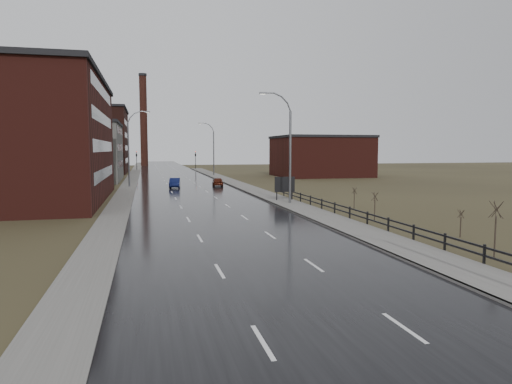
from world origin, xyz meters
TOP-DOWN VIEW (x-y plane):
  - road at (0.00, 60.00)m, footprint 14.00×300.00m
  - sidewalk_right at (8.60, 35.00)m, footprint 3.20×180.00m
  - curb_right at (7.08, 35.00)m, footprint 0.16×180.00m
  - sidewalk_left at (-8.20, 60.00)m, footprint 2.40×260.00m
  - warehouse_mid at (-17.99, 78.00)m, footprint 16.32×20.40m
  - warehouse_far at (-22.99, 108.00)m, footprint 26.52×24.48m
  - building_right at (30.30, 82.00)m, footprint 18.36×16.32m
  - smokestack at (-6.00, 150.00)m, footprint 2.70×2.70m
  - streetlight_right_mid at (8.50, 36.00)m, footprint 3.36×0.28m
  - streetlight_left at (-7.70, 62.00)m, footprint 3.36×0.28m
  - streetlight_right_far at (8.50, 90.00)m, footprint 3.36×0.28m
  - guardrail at (10.30, 18.31)m, footprint 0.10×53.05m
  - shrub_c at (11.94, 11.22)m, footprint 0.71×0.75m
  - shrub_d at (14.13, 16.69)m, footprint 0.43×0.45m
  - shrub_e at (11.97, 24.03)m, footprint 0.55×0.58m
  - shrub_f at (13.76, 31.38)m, footprint 0.49×0.52m
  - billboard at (9.10, 38.83)m, footprint 2.27×0.17m
  - traffic_light_left at (-8.00, 120.00)m, footprint 0.58×2.73m
  - traffic_light_right at (8.00, 120.00)m, footprint 0.58×2.73m
  - car_near at (-1.45, 59.37)m, footprint 1.92×4.38m
  - car_far at (5.15, 60.82)m, footprint 1.98×4.08m

SIDE VIEW (x-z plane):
  - road at x=0.00m, z-range 0.00..0.06m
  - sidewalk_left at x=-8.20m, z-range 0.00..0.12m
  - sidewalk_right at x=8.60m, z-range 0.00..0.18m
  - curb_right at x=7.08m, z-range 0.00..0.18m
  - car_far at x=5.15m, z-range 0.00..1.34m
  - car_near at x=-1.45m, z-range 0.00..1.40m
  - guardrail at x=10.30m, z-range 0.16..1.26m
  - shrub_d at x=14.13m, z-range 0.05..1.85m
  - shrub_f at x=13.76m, z-range 0.06..2.12m
  - shrub_e at x=11.97m, z-range 0.07..2.37m
  - shrub_c at x=11.94m, z-range 0.10..3.12m
  - billboard at x=9.10m, z-range 0.45..3.15m
  - building_right at x=30.30m, z-range 0.01..8.51m
  - traffic_light_left at x=-8.00m, z-range 1.95..7.25m
  - traffic_light_right at x=8.00m, z-range 1.95..7.25m
  - warehouse_mid at x=-17.99m, z-range 0.01..10.51m
  - streetlight_right_mid at x=8.50m, z-range 0.16..11.51m
  - streetlight_left at x=-7.70m, z-range 0.16..11.51m
  - streetlight_right_far at x=8.50m, z-range 0.16..11.51m
  - warehouse_far at x=-22.99m, z-range 0.01..15.51m
  - smokestack at x=-6.00m, z-range 0.15..30.85m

